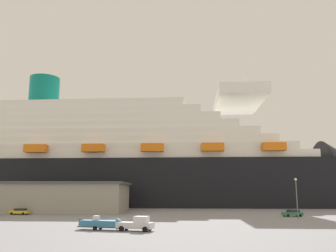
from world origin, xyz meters
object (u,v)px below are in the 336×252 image
parked_car_green_wagon (292,213)px  parked_car_yellow_taxi (20,211)px  street_lamp (296,193)px  pickup_truck (137,224)px  small_boat_on_trailer (104,224)px  cruise_ship (100,164)px

parked_car_green_wagon → parked_car_yellow_taxi: bearing=176.2°
street_lamp → parked_car_yellow_taxi: 67.33m
street_lamp → parked_car_green_wagon: (1.31, 8.02, -4.77)m
pickup_truck → parked_car_yellow_taxi: 49.66m
small_boat_on_trailer → parked_car_yellow_taxi: (-29.13, 34.48, -0.13)m
small_boat_on_trailer → pickup_truck: bearing=-13.9°
street_lamp → pickup_truck: bearing=-143.5°
pickup_truck → parked_car_green_wagon: 45.45m
cruise_ship → parked_car_green_wagon: (59.05, -56.75, -15.90)m
pickup_truck → parked_car_green_wagon: size_ratio=1.21×
pickup_truck → parked_car_green_wagon: (32.88, 31.37, -0.21)m
cruise_ship → street_lamp: size_ratio=25.32×
pickup_truck → small_boat_on_trailer: (-5.29, 1.31, -0.09)m
parked_car_yellow_taxi → street_lamp: bearing=-10.7°
small_boat_on_trailer → parked_car_green_wagon: size_ratio=1.79×
parked_car_green_wagon → cruise_ship: bearing=136.1°
cruise_ship → pickup_truck: size_ratio=37.30×
parked_car_yellow_taxi → cruise_ship: bearing=81.0°
cruise_ship → pickup_truck: 93.25m
pickup_truck → parked_car_yellow_taxi: size_ratio=1.22×
pickup_truck → parked_car_green_wagon: pickup_truck is taller
small_boat_on_trailer → street_lamp: 43.20m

